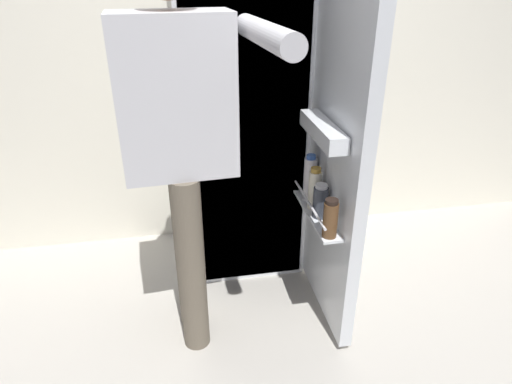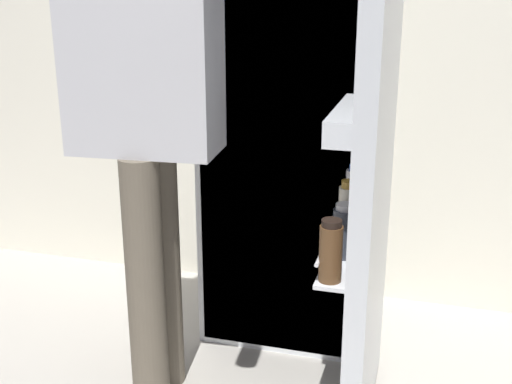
# 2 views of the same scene
# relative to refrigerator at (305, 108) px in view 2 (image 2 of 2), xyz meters

# --- Properties ---
(refrigerator) EXTENTS (0.69, 1.18, 1.78)m
(refrigerator) POSITION_rel_refrigerator_xyz_m (0.00, 0.00, 0.00)
(refrigerator) COLOR silver
(refrigerator) RESTS_ON ground_plane
(person) EXTENTS (0.58, 0.74, 1.71)m
(person) POSITION_rel_refrigerator_xyz_m (-0.35, -0.57, 0.14)
(person) COLOR #665B4C
(person) RESTS_ON ground_plane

